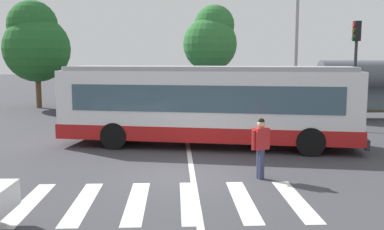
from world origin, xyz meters
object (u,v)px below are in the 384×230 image
(parked_car_charcoal, at_px, (206,99))
(city_transit_bus, at_px, (207,105))
(twin_arm_street_lamp, at_px, (297,21))
(background_tree_right, at_px, (211,39))
(parked_car_red, at_px, (292,99))
(bus_stop_shelter, at_px, (362,76))
(parked_car_silver, at_px, (249,99))
(traffic_light_far_corner, at_px, (355,58))
(pedestrian_crossing_street, at_px, (261,145))
(background_tree_left, at_px, (35,42))
(parked_car_black, at_px, (78,99))
(parked_car_champagne, at_px, (120,100))
(parked_car_teal, at_px, (165,99))

(parked_car_charcoal, bearing_deg, city_transit_bus, -93.98)
(twin_arm_street_lamp, height_order, background_tree_right, twin_arm_street_lamp)
(parked_car_red, height_order, bus_stop_shelter, bus_stop_shelter)
(parked_car_charcoal, bearing_deg, parked_car_silver, 5.12)
(traffic_light_far_corner, height_order, twin_arm_street_lamp, twin_arm_street_lamp)
(twin_arm_street_lamp, bearing_deg, parked_car_charcoal, 141.75)
(traffic_light_far_corner, relative_size, bus_stop_shelter, 1.07)
(pedestrian_crossing_street, relative_size, background_tree_left, 0.24)
(bus_stop_shelter, bearing_deg, parked_car_black, 164.43)
(parked_car_black, xyz_separation_m, parked_car_silver, (10.95, -0.36, 0.00))
(parked_car_champagne, distance_m, twin_arm_street_lamp, 11.65)
(bus_stop_shelter, bearing_deg, parked_car_champagne, 163.74)
(parked_car_champagne, distance_m, parked_car_red, 10.91)
(city_transit_bus, bearing_deg, parked_car_charcoal, 86.02)
(parked_car_charcoal, relative_size, background_tree_left, 0.63)
(parked_car_teal, bearing_deg, parked_car_red, -1.18)
(parked_car_charcoal, bearing_deg, background_tree_left, 167.20)
(city_transit_bus, bearing_deg, pedestrian_crossing_street, -76.37)
(parked_car_black, xyz_separation_m, parked_car_charcoal, (8.18, -0.60, 0.00))
(pedestrian_crossing_street, distance_m, parked_car_champagne, 16.69)
(parked_car_black, distance_m, parked_car_teal, 5.57)
(pedestrian_crossing_street, relative_size, parked_car_red, 0.37)
(background_tree_left, bearing_deg, twin_arm_street_lamp, -21.30)
(parked_car_silver, relative_size, bus_stop_shelter, 0.97)
(parked_car_champagne, relative_size, parked_car_teal, 0.99)
(parked_car_silver, xyz_separation_m, background_tree_right, (-2.27, 2.35, 3.91))
(city_transit_bus, xyz_separation_m, traffic_light_far_corner, (7.03, 3.27, 1.77))
(parked_car_champagne, bearing_deg, parked_car_red, -0.21)
(parked_car_silver, xyz_separation_m, traffic_light_far_corner, (3.50, -7.89, 2.59))
(parked_car_champagne, relative_size, parked_car_red, 0.99)
(parked_car_teal, bearing_deg, twin_arm_street_lamp, -27.61)
(parked_car_silver, height_order, background_tree_right, background_tree_right)
(parked_car_champagne, height_order, parked_car_charcoal, same)
(background_tree_left, bearing_deg, bus_stop_shelter, -18.50)
(bus_stop_shelter, bearing_deg, background_tree_right, 139.64)
(parked_car_silver, relative_size, background_tree_left, 0.63)
(pedestrian_crossing_street, distance_m, parked_car_charcoal, 15.62)
(parked_car_champagne, distance_m, parked_car_silver, 8.23)
(parked_car_silver, height_order, background_tree_left, background_tree_left)
(parked_car_black, height_order, background_tree_right, background_tree_right)
(parked_car_champagne, height_order, bus_stop_shelter, bus_stop_shelter)
(parked_car_silver, relative_size, traffic_light_far_corner, 0.91)
(pedestrian_crossing_street, bearing_deg, city_transit_bus, 103.63)
(traffic_light_far_corner, relative_size, twin_arm_street_lamp, 0.58)
(parked_car_black, relative_size, twin_arm_street_lamp, 0.53)
(twin_arm_street_lamp, distance_m, background_tree_left, 17.12)
(parked_car_champagne, bearing_deg, twin_arm_street_lamp, -19.98)
(parked_car_champagne, bearing_deg, pedestrian_crossing_street, -69.52)
(parked_car_charcoal, height_order, twin_arm_street_lamp, twin_arm_street_lamp)
(parked_car_teal, bearing_deg, city_transit_bus, -80.40)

